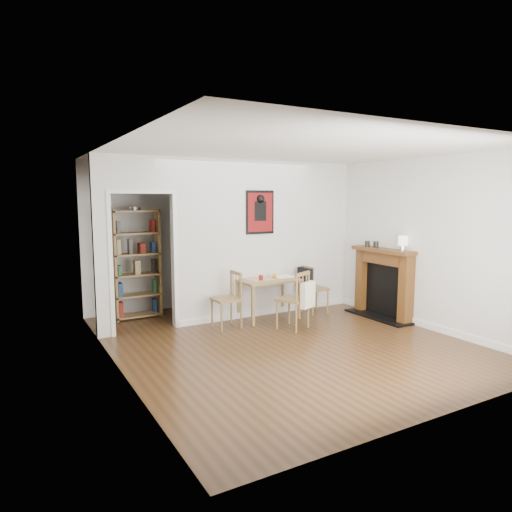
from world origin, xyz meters
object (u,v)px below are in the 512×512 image
ceramic_jar_a (376,245)px  dining_table (268,284)px  red_glass (261,278)px  orange_fruit (274,276)px  chair_right (314,288)px  fireplace (384,281)px  ceramic_jar_b (367,244)px  bookshelf (136,264)px  chair_front (294,299)px  chair_left (226,300)px  mantel_lamp (403,241)px  notebook (283,276)px

ceramic_jar_a → dining_table: bearing=156.7°
red_glass → orange_fruit: red_glass is taller
chair_right → fireplace: (0.84, -0.80, 0.19)m
red_glass → ceramic_jar_b: 1.94m
bookshelf → ceramic_jar_a: 4.00m
chair_front → ceramic_jar_a: (1.63, -0.03, 0.76)m
chair_left → mantel_lamp: mantel_lamp is taller
chair_left → orange_fruit: bearing=9.6°
chair_front → ceramic_jar_b: size_ratio=8.77×
bookshelf → ceramic_jar_a: size_ratio=16.79×
chair_front → ceramic_jar_a: 1.80m
dining_table → mantel_lamp: bearing=-36.5°
chair_right → chair_front: size_ratio=0.93×
red_glass → notebook: bearing=12.6°
bookshelf → chair_left: bearing=-51.1°
fireplace → notebook: (-1.42, 0.90, 0.06)m
chair_front → orange_fruit: (0.10, 0.72, 0.25)m
dining_table → chair_right: chair_right is taller
fireplace → ceramic_jar_a: (-0.07, 0.14, 0.60)m
red_glass → chair_front: bearing=-71.9°
notebook → bookshelf: bearing=153.2°
dining_table → notebook: size_ratio=2.92×
chair_left → red_glass: (0.65, 0.07, 0.28)m
ceramic_jar_a → notebook: bearing=150.4°
bookshelf → mantel_lamp: bookshelf is taller
chair_right → orange_fruit: (-0.75, 0.09, 0.27)m
chair_front → mantel_lamp: (1.67, -0.57, 0.85)m
chair_right → notebook: size_ratio=2.49×
chair_front → notebook: 0.82m
ceramic_jar_a → ceramic_jar_b: ceramic_jar_a is taller
chair_left → notebook: 1.18m
bookshelf → red_glass: 2.08m
bookshelf → ceramic_jar_b: size_ratio=17.76×
fireplace → mantel_lamp: bearing=-94.5°
bookshelf → mantel_lamp: bearing=-34.1°
bookshelf → notebook: size_ratio=5.44×
chair_left → ceramic_jar_a: (2.49, -0.59, 0.78)m
chair_front → ceramic_jar_b: bearing=5.3°
chair_left → mantel_lamp: (2.53, -1.13, 0.88)m
chair_left → ceramic_jar_a: size_ratio=8.04×
mantel_lamp → dining_table: bearing=143.5°
chair_right → ceramic_jar_b: (0.75, -0.48, 0.78)m
bookshelf → notebook: bookshelf is taller
dining_table → orange_fruit: bearing=15.3°
mantel_lamp → orange_fruit: bearing=140.4°
dining_table → notebook: bearing=10.1°
chair_front → ceramic_jar_b: ceramic_jar_b is taller
dining_table → ceramic_jar_b: (1.63, -0.54, 0.63)m
chair_left → ceramic_jar_a: bearing=-13.3°
fireplace → notebook: fireplace is taller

